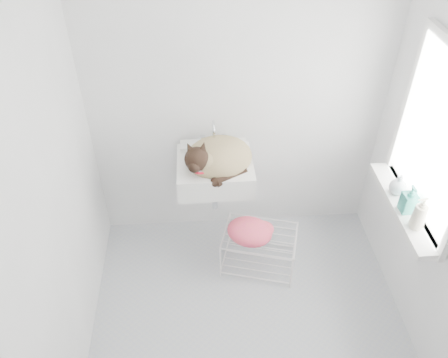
{
  "coord_description": "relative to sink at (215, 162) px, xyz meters",
  "views": [
    {
      "loc": [
        -0.31,
        -1.9,
        2.86
      ],
      "look_at": [
        -0.14,
        0.5,
        0.88
      ],
      "focal_mm": 36.74,
      "sensor_mm": 36.0,
      "label": 1
    }
  ],
  "objects": [
    {
      "name": "wire_rack",
      "position": [
        0.33,
        -0.25,
        -0.7
      ],
      "size": [
        0.62,
        0.51,
        0.32
      ],
      "primitive_type": "cube",
      "rotation": [
        0.0,
        0.0,
        -0.27
      ],
      "color": "silver",
      "rests_on": "floor"
    },
    {
      "name": "cat",
      "position": [
        0.01,
        -0.02,
        0.04
      ],
      "size": [
        0.56,
        0.5,
        0.32
      ],
      "rotation": [
        0.0,
        0.0,
        0.24
      ],
      "color": "tan",
      "rests_on": "sink"
    },
    {
      "name": "towel",
      "position": [
        0.24,
        -0.28,
        -0.5
      ],
      "size": [
        0.41,
        0.37,
        0.14
      ],
      "primitive_type": "ellipsoid",
      "rotation": [
        0.0,
        0.0,
        -0.44
      ],
      "color": "orange",
      "rests_on": "wire_rack"
    },
    {
      "name": "bottle_a",
      "position": [
        1.19,
        -0.75,
        0.0
      ],
      "size": [
        0.09,
        0.09,
        0.2
      ],
      "primitive_type": "imported",
      "rotation": [
        0.0,
        0.0,
        4.87
      ],
      "color": "beige",
      "rests_on": "windowsill"
    },
    {
      "name": "window_glass",
      "position": [
        1.27,
        -0.54,
        0.5
      ],
      "size": [
        0.01,
        0.8,
        1.0
      ],
      "primitive_type": "cube",
      "color": "white",
      "rests_on": "right_wall"
    },
    {
      "name": "bottle_c",
      "position": [
        1.19,
        -0.42,
        0.0
      ],
      "size": [
        0.15,
        0.15,
        0.15
      ],
      "primitive_type": "imported",
      "rotation": [
        0.0,
        0.0,
        5.12
      ],
      "color": "silver",
      "rests_on": "windowsill"
    },
    {
      "name": "bottle_b",
      "position": [
        1.19,
        -0.6,
        0.0
      ],
      "size": [
        0.09,
        0.1,
        0.2
      ],
      "primitive_type": "imported",
      "rotation": [
        0.0,
        0.0,
        0.06
      ],
      "color": "#267F74",
      "rests_on": "windowsill"
    },
    {
      "name": "window_frame",
      "position": [
        1.26,
        -0.54,
        0.5
      ],
      "size": [
        0.04,
        0.9,
        1.1
      ],
      "primitive_type": "cube",
      "color": "white",
      "rests_on": "right_wall"
    },
    {
      "name": "sink",
      "position": [
        0.0,
        0.0,
        0.0
      ],
      "size": [
        0.55,
        0.48,
        0.22
      ],
      "primitive_type": "cube",
      "color": "white",
      "rests_on": "back_wall"
    },
    {
      "name": "left_wall",
      "position": [
        -0.91,
        -0.74,
        0.4
      ],
      "size": [
        0.02,
        2.0,
        2.5
      ],
      "primitive_type": "cube",
      "color": "white",
      "rests_on": "ground"
    },
    {
      "name": "floor",
      "position": [
        0.19,
        -0.74,
        -0.85
      ],
      "size": [
        2.2,
        2.0,
        0.02
      ],
      "primitive_type": "cube",
      "color": "#ABAEB0",
      "rests_on": "ground"
    },
    {
      "name": "faucet",
      "position": [
        0.0,
        0.18,
        0.14
      ],
      "size": [
        0.2,
        0.14,
        0.2
      ],
      "primitive_type": null,
      "color": "silver",
      "rests_on": "sink"
    },
    {
      "name": "back_wall",
      "position": [
        0.19,
        0.26,
        0.4
      ],
      "size": [
        2.2,
        0.02,
        2.5
      ],
      "primitive_type": "cube",
      "color": "white",
      "rests_on": "ground"
    },
    {
      "name": "windowsill",
      "position": [
        1.2,
        -0.54,
        -0.02
      ],
      "size": [
        0.16,
        0.88,
        0.04
      ],
      "primitive_type": "cube",
      "color": "white",
      "rests_on": "right_wall"
    }
  ]
}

